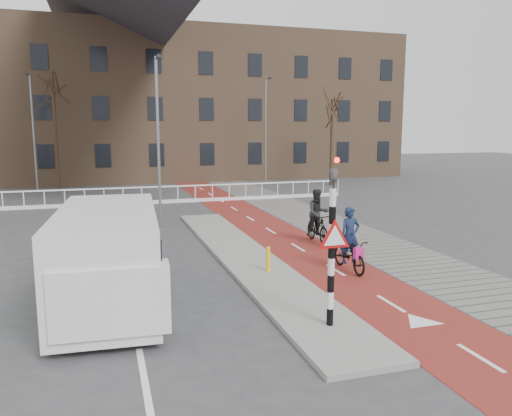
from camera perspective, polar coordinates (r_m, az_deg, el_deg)
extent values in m
plane|color=#38383A|center=(12.83, 6.97, -10.05)|extent=(120.00, 120.00, 0.00)
cube|color=maroon|center=(22.42, 0.05, -1.64)|extent=(2.50, 60.00, 0.01)
cube|color=slate|center=(23.39, 6.62, -1.25)|extent=(3.00, 60.00, 0.01)
cube|color=gray|center=(16.19, -1.12, -5.69)|extent=(1.80, 16.00, 0.12)
cylinder|color=black|center=(10.40, 8.60, -5.69)|extent=(0.14, 0.14, 2.88)
imported|color=black|center=(10.09, 8.85, 4.46)|extent=(0.13, 0.16, 0.80)
cylinder|color=#FF0C05|center=(9.95, 9.23, 5.43)|extent=(0.11, 0.02, 0.11)
cylinder|color=yellow|center=(14.42, 1.41, -5.84)|extent=(0.12, 0.12, 0.71)
imported|color=black|center=(15.09, 10.63, -5.27)|extent=(0.66, 1.83, 0.96)
imported|color=#142040|center=(14.95, 10.69, -3.07)|extent=(0.61, 0.40, 1.66)
cube|color=#C71C79|center=(14.57, 11.63, -5.06)|extent=(0.26, 0.17, 0.32)
imported|color=black|center=(18.48, 7.04, -2.27)|extent=(0.53, 1.85, 1.11)
imported|color=black|center=(18.38, 7.07, -0.57)|extent=(0.85, 0.66, 1.74)
cube|color=silver|center=(12.19, -16.53, -5.26)|extent=(2.52, 5.57, 2.18)
cube|color=green|center=(12.26, -21.67, -5.94)|extent=(0.24, 3.48, 0.55)
cube|color=green|center=(12.26, -11.35, -5.45)|extent=(0.24, 3.48, 0.55)
cube|color=black|center=(9.79, -16.43, -6.35)|extent=(1.96, 0.17, 0.90)
cylinder|color=black|center=(10.79, -21.83, -12.30)|extent=(0.32, 0.78, 0.76)
cylinder|color=black|center=(10.66, -11.74, -12.07)|extent=(0.32, 0.78, 0.76)
cylinder|color=black|center=(14.27, -19.73, -6.94)|extent=(0.32, 0.78, 0.76)
cylinder|color=black|center=(14.18, -12.23, -6.71)|extent=(0.32, 0.78, 0.76)
cube|color=silver|center=(28.23, -17.02, 2.13)|extent=(28.00, 0.08, 0.08)
cube|color=silver|center=(28.34, -16.94, 0.43)|extent=(28.00, 0.10, 0.20)
cube|color=#7F6047|center=(43.13, -14.74, 11.25)|extent=(46.00, 10.00, 12.00)
cylinder|color=#302015|center=(36.21, -21.94, 8.05)|extent=(0.23, 0.23, 7.83)
cylinder|color=#302015|center=(37.20, 8.67, 7.39)|extent=(0.26, 0.26, 6.24)
cylinder|color=slate|center=(21.25, -11.10, 7.17)|extent=(0.12, 0.12, 7.07)
cylinder|color=slate|center=(35.17, -24.07, 7.69)|extent=(0.12, 0.12, 7.58)
cylinder|color=slate|center=(36.82, 1.12, 8.67)|extent=(0.12, 0.12, 7.79)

